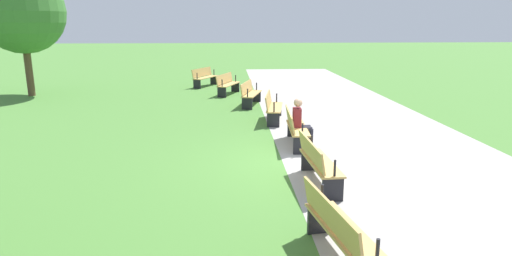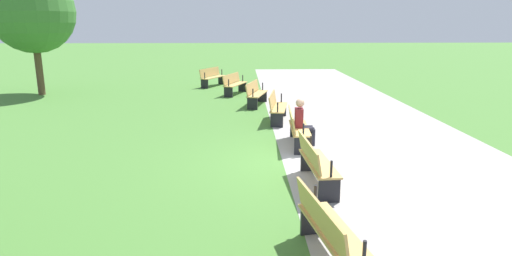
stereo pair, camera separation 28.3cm
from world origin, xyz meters
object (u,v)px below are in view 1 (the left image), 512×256
(bench_2, at_px, (250,93))
(bench_5, at_px, (317,161))
(bench_1, at_px, (227,84))
(bench_6, at_px, (339,229))
(bench_3, at_px, (273,106))
(bench_4, at_px, (295,127))
(bench_0, at_px, (204,77))
(person_seated, at_px, (301,120))
(tree_1, at_px, (22,12))

(bench_2, bearing_deg, bench_5, 21.04)
(bench_1, bearing_deg, bench_6, 27.06)
(bench_3, xyz_separation_m, bench_4, (2.76, 0.29, 0.00))
(bench_6, bearing_deg, bench_1, 176.96)
(bench_2, relative_size, bench_6, 1.01)
(bench_0, height_order, bench_2, same)
(bench_3, bearing_deg, bench_5, 12.02)
(bench_2, height_order, bench_6, same)
(bench_4, relative_size, person_seated, 1.48)
(bench_1, height_order, bench_5, same)
(bench_5, distance_m, person_seated, 2.82)
(bench_4, xyz_separation_m, bench_5, (2.77, 0.00, 0.00))
(bench_0, xyz_separation_m, bench_2, (5.17, 1.98, 0.00))
(bench_2, bearing_deg, bench_4, 24.03)
(bench_4, height_order, tree_1, tree_1)
(bench_1, distance_m, bench_3, 5.54)
(bench_6, relative_size, tree_1, 0.35)
(bench_1, xyz_separation_m, bench_2, (2.64, 0.86, 0.00))
(bench_1, relative_size, bench_3, 1.00)
(bench_2, distance_m, bench_6, 11.01)
(bench_1, relative_size, bench_2, 0.99)
(bench_5, relative_size, bench_6, 0.98)
(bench_0, distance_m, bench_2, 5.53)
(bench_4, bearing_deg, person_seated, 107.47)
(bench_3, distance_m, bench_5, 5.54)
(bench_1, distance_m, bench_4, 8.29)
(bench_3, bearing_deg, tree_1, -110.53)
(bench_1, distance_m, bench_5, 11.01)
(bench_2, relative_size, bench_4, 1.02)
(bench_6, height_order, tree_1, tree_1)
(bench_0, relative_size, bench_5, 1.00)
(person_seated, bearing_deg, bench_0, -161.24)
(bench_3, height_order, bench_4, same)
(bench_4, bearing_deg, tree_1, -126.48)
(bench_3, bearing_deg, bench_4, 15.02)
(bench_5, relative_size, tree_1, 0.34)
(bench_0, relative_size, bench_3, 0.98)
(bench_2, xyz_separation_m, tree_1, (-2.85, -9.23, 3.01))
(bench_1, relative_size, person_seated, 1.51)
(bench_0, height_order, tree_1, tree_1)
(tree_1, bearing_deg, bench_6, 35.30)
(bench_6, distance_m, tree_1, 17.23)
(bench_2, distance_m, bench_4, 5.54)
(bench_4, height_order, bench_6, same)
(bench_4, xyz_separation_m, bench_6, (5.53, -0.29, 0.00))
(bench_3, height_order, tree_1, tree_1)
(bench_6, bearing_deg, bench_4, 167.98)
(bench_1, xyz_separation_m, person_seated, (8.07, 1.86, 0.16))
(bench_0, xyz_separation_m, bench_1, (2.53, 1.13, 0.00))
(bench_1, distance_m, person_seated, 8.28)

